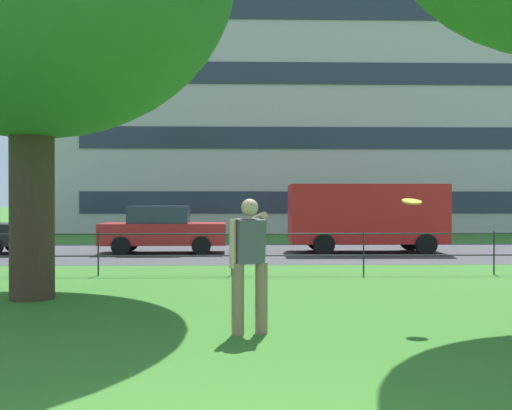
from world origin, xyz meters
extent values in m
cube|color=#424247|center=(0.00, 16.48, 0.00)|extent=(80.00, 7.53, 0.01)
cylinder|color=#232328|center=(-3.04, 10.62, 0.50)|extent=(0.04, 0.04, 1.00)
cylinder|color=#232328|center=(0.00, 10.62, 0.50)|extent=(0.04, 0.04, 1.00)
cylinder|color=#232328|center=(3.04, 10.62, 0.50)|extent=(0.04, 0.04, 1.00)
cylinder|color=#232328|center=(6.08, 10.62, 0.50)|extent=(0.04, 0.04, 1.00)
cylinder|color=#232328|center=(0.00, 10.62, 0.45)|extent=(30.39, 0.03, 0.03)
cylinder|color=#232328|center=(0.00, 10.62, 0.95)|extent=(30.39, 0.03, 0.03)
cylinder|color=#423023|center=(-3.43, 7.44, 1.94)|extent=(0.76, 0.76, 3.89)
cylinder|color=#846B4C|center=(0.17, 4.54, 0.46)|extent=(0.16, 0.16, 0.92)
cylinder|color=#846B4C|center=(0.47, 4.64, 0.46)|extent=(0.16, 0.16, 0.92)
cube|color=#4C4C51|center=(0.32, 4.59, 1.20)|extent=(0.43, 0.38, 0.58)
sphere|color=tan|center=(0.32, 4.59, 1.63)|extent=(0.22, 0.22, 0.22)
cylinder|color=tan|center=(0.42, 4.94, 1.47)|extent=(0.28, 0.62, 0.21)
cylinder|color=tan|center=(0.11, 4.52, 1.17)|extent=(0.09, 0.09, 0.62)
cylinder|color=yellow|center=(2.58, 5.17, 1.70)|extent=(0.31, 0.31, 0.09)
cylinder|color=black|center=(-7.37, 17.06, 0.30)|extent=(0.60, 0.21, 0.60)
cube|color=red|center=(-2.28, 16.37, 0.64)|extent=(4.04, 1.80, 0.68)
cube|color=#2D3847|center=(-2.43, 16.37, 1.26)|extent=(1.94, 1.57, 0.56)
cylinder|color=black|center=(-1.06, 17.21, 0.30)|extent=(0.60, 0.21, 0.60)
cylinder|color=black|center=(-1.02, 15.59, 0.30)|extent=(0.60, 0.21, 0.60)
cylinder|color=black|center=(-3.54, 17.15, 0.30)|extent=(0.60, 0.21, 0.60)
cylinder|color=black|center=(-3.50, 15.53, 0.30)|extent=(0.60, 0.21, 0.60)
cube|color=red|center=(4.31, 16.42, 1.29)|extent=(5.02, 2.02, 1.90)
cube|color=#283342|center=(6.31, 16.39, 1.62)|extent=(0.14, 1.67, 0.76)
cylinder|color=black|center=(6.03, 17.33, 0.34)|extent=(0.68, 0.25, 0.68)
cylinder|color=black|center=(6.00, 15.46, 0.34)|extent=(0.68, 0.25, 0.68)
cylinder|color=black|center=(2.83, 17.37, 0.34)|extent=(0.68, 0.25, 0.68)
cylinder|color=black|center=(2.80, 15.51, 0.34)|extent=(0.68, 0.25, 0.68)
cube|color=#B7B2AD|center=(4.84, 33.35, 6.48)|extent=(30.16, 12.91, 12.97)
cube|color=gray|center=(4.84, 33.35, 13.17)|extent=(30.40, 13.15, 0.40)
cube|color=#283342|center=(4.84, 26.86, 1.62)|extent=(25.33, 0.06, 1.10)
cube|color=#283342|center=(4.84, 26.86, 4.86)|extent=(25.33, 0.06, 1.10)
cube|color=#283342|center=(4.84, 26.86, 8.11)|extent=(25.33, 0.06, 1.10)
cube|color=#283342|center=(4.84, 26.86, 11.35)|extent=(25.33, 0.06, 1.10)
camera|label=1|loc=(0.20, -3.04, 1.71)|focal=41.90mm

